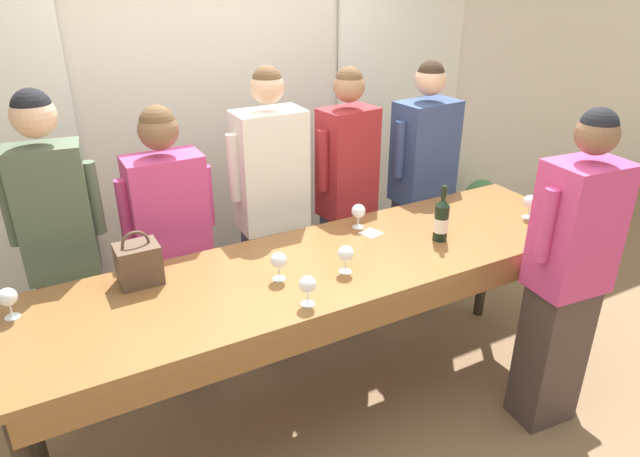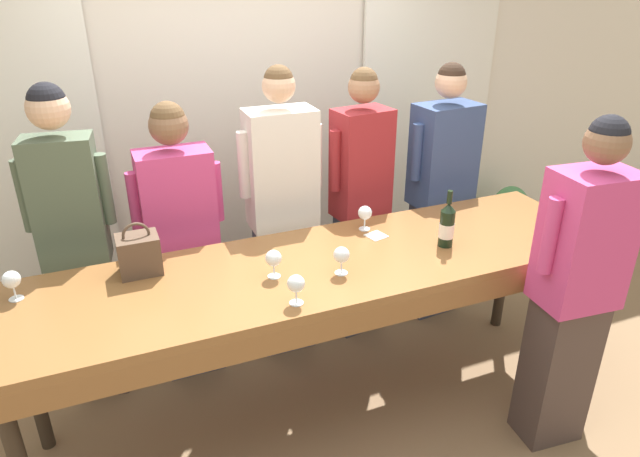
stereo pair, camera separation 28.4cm
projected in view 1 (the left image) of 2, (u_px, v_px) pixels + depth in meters
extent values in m
plane|color=#846647|center=(327.00, 410.00, 3.32)|extent=(18.00, 18.00, 0.00)
cube|color=silver|center=(219.00, 116.00, 3.95)|extent=(12.00, 0.06, 2.80)
cube|color=white|center=(400.00, 103.00, 4.57)|extent=(1.14, 0.03, 2.69)
cube|color=brown|center=(328.00, 265.00, 2.91)|extent=(3.12, 0.83, 0.04)
cube|color=brown|center=(371.00, 317.00, 2.63)|extent=(2.99, 0.03, 0.12)
cylinder|color=#2D2319|center=(565.00, 303.00, 3.50)|extent=(0.07, 0.07, 0.95)
cylinder|color=#2D2319|center=(25.00, 397.00, 2.74)|extent=(0.07, 0.07, 0.95)
cylinder|color=#2D2319|center=(486.00, 257.00, 4.04)|extent=(0.07, 0.07, 0.95)
cylinder|color=black|center=(441.00, 223.00, 3.09)|extent=(0.08, 0.08, 0.20)
cone|color=black|center=(443.00, 202.00, 3.03)|extent=(0.08, 0.08, 0.04)
cylinder|color=black|center=(444.00, 192.00, 3.01)|extent=(0.03, 0.03, 0.07)
cylinder|color=white|center=(441.00, 225.00, 3.09)|extent=(0.08, 0.08, 0.08)
cube|color=brown|center=(139.00, 264.00, 2.67)|extent=(0.20, 0.16, 0.19)
torus|color=brown|center=(136.00, 244.00, 2.63)|extent=(0.13, 0.01, 0.13)
cylinder|color=white|center=(308.00, 304.00, 2.54)|extent=(0.06, 0.06, 0.00)
cylinder|color=white|center=(308.00, 297.00, 2.52)|extent=(0.01, 0.01, 0.06)
sphere|color=white|center=(308.00, 285.00, 2.49)|extent=(0.08, 0.08, 0.08)
cylinder|color=white|center=(13.00, 317.00, 2.44)|extent=(0.06, 0.06, 0.00)
cylinder|color=white|center=(11.00, 310.00, 2.43)|extent=(0.01, 0.01, 0.06)
sphere|color=white|center=(7.00, 297.00, 2.40)|extent=(0.08, 0.08, 0.08)
sphere|color=maroon|center=(8.00, 299.00, 2.40)|extent=(0.05, 0.05, 0.05)
cylinder|color=white|center=(279.00, 279.00, 2.74)|extent=(0.06, 0.06, 0.00)
cylinder|color=white|center=(279.00, 272.00, 2.72)|extent=(0.01, 0.01, 0.06)
sphere|color=white|center=(279.00, 260.00, 2.70)|extent=(0.08, 0.08, 0.08)
sphere|color=maroon|center=(279.00, 262.00, 2.70)|extent=(0.05, 0.05, 0.05)
cylinder|color=white|center=(358.00, 227.00, 3.27)|extent=(0.06, 0.06, 0.00)
cylinder|color=white|center=(358.00, 222.00, 3.26)|extent=(0.01, 0.01, 0.06)
sphere|color=white|center=(358.00, 211.00, 3.23)|extent=(0.08, 0.08, 0.08)
cylinder|color=white|center=(528.00, 217.00, 3.40)|extent=(0.06, 0.06, 0.00)
cylinder|color=white|center=(528.00, 212.00, 3.38)|extent=(0.01, 0.01, 0.06)
sphere|color=white|center=(530.00, 202.00, 3.35)|extent=(0.08, 0.08, 0.08)
cylinder|color=white|center=(345.00, 272.00, 2.80)|extent=(0.06, 0.06, 0.00)
cylinder|color=white|center=(345.00, 265.00, 2.79)|extent=(0.01, 0.01, 0.06)
sphere|color=white|center=(346.00, 254.00, 2.76)|extent=(0.08, 0.08, 0.08)
cube|color=white|center=(371.00, 233.00, 3.20)|extent=(0.12, 0.12, 0.00)
cube|color=#473833|center=(82.00, 343.00, 3.18)|extent=(0.32, 0.22, 0.88)
cube|color=#4C5B47|center=(54.00, 213.00, 2.85)|extent=(0.37, 0.26, 0.70)
sphere|color=#DBAD89|center=(33.00, 116.00, 2.64)|extent=(0.21, 0.21, 0.21)
sphere|color=black|center=(32.00, 108.00, 2.62)|extent=(0.18, 0.18, 0.18)
cylinder|color=#4C5B47|center=(94.00, 198.00, 2.89)|extent=(0.08, 0.08, 0.39)
cylinder|color=#4C5B47|center=(9.00, 209.00, 2.76)|extent=(0.08, 0.08, 0.39)
cube|color=#383D51|center=(182.00, 321.00, 3.45)|extent=(0.35, 0.21, 0.81)
cube|color=#C63D7A|center=(168.00, 211.00, 3.14)|extent=(0.41, 0.24, 0.64)
sphere|color=brown|center=(158.00, 130.00, 2.94)|extent=(0.21, 0.21, 0.21)
sphere|color=brown|center=(157.00, 123.00, 2.93)|extent=(0.19, 0.19, 0.19)
cylinder|color=#C63D7A|center=(207.00, 196.00, 3.22)|extent=(0.07, 0.07, 0.35)
cylinder|color=#C63D7A|center=(125.00, 211.00, 3.02)|extent=(0.07, 0.07, 0.35)
cube|color=#383D51|center=(275.00, 288.00, 3.70)|extent=(0.35, 0.21, 0.90)
cube|color=silver|center=(271.00, 171.00, 3.35)|extent=(0.41, 0.25, 0.71)
sphere|color=#DBAD89|center=(267.00, 87.00, 3.15)|extent=(0.19, 0.19, 0.19)
sphere|color=brown|center=(267.00, 81.00, 3.13)|extent=(0.17, 0.17, 0.17)
cylinder|color=silver|center=(304.00, 156.00, 3.43)|extent=(0.07, 0.07, 0.39)
cylinder|color=silver|center=(234.00, 168.00, 3.24)|extent=(0.07, 0.07, 0.39)
cube|color=#383D51|center=(345.00, 271.00, 3.93)|extent=(0.32, 0.23, 0.87)
cube|color=maroon|center=(347.00, 163.00, 3.60)|extent=(0.37, 0.27, 0.69)
sphere|color=#9E7051|center=(349.00, 86.00, 3.40)|extent=(0.19, 0.19, 0.19)
sphere|color=brown|center=(349.00, 81.00, 3.38)|extent=(0.17, 0.17, 0.17)
cylinder|color=maroon|center=(371.00, 149.00, 3.68)|extent=(0.08, 0.08, 0.38)
cylinder|color=maroon|center=(323.00, 161.00, 3.48)|extent=(0.08, 0.08, 0.38)
cube|color=#383D51|center=(417.00, 252.00, 4.21)|extent=(0.37, 0.25, 0.86)
cube|color=#334775|center=(425.00, 151.00, 3.88)|extent=(0.43, 0.29, 0.68)
sphere|color=#DBAD89|center=(430.00, 80.00, 3.67)|extent=(0.20, 0.20, 0.20)
sphere|color=#332319|center=(431.00, 74.00, 3.66)|extent=(0.18, 0.18, 0.18)
cylinder|color=#334775|center=(449.00, 139.00, 3.97)|extent=(0.08, 0.08, 0.38)
cylinder|color=#334775|center=(400.00, 149.00, 3.74)|extent=(0.08, 0.08, 0.38)
cube|color=#473833|center=(551.00, 354.00, 3.12)|extent=(0.34, 0.26, 0.85)
cube|color=#C63D7A|center=(577.00, 228.00, 2.80)|extent=(0.39, 0.31, 0.67)
sphere|color=brown|center=(597.00, 134.00, 2.60)|extent=(0.20, 0.20, 0.20)
sphere|color=black|center=(599.00, 126.00, 2.58)|extent=(0.17, 0.17, 0.17)
cylinder|color=#C63D7A|center=(547.00, 225.00, 2.70)|extent=(0.08, 0.08, 0.37)
cylinder|color=#C63D7A|center=(610.00, 211.00, 2.85)|extent=(0.08, 0.08, 0.37)
cylinder|color=#4C4C51|center=(476.00, 237.00, 5.18)|extent=(0.23, 0.23, 0.20)
ellipsoid|color=#47844C|center=(480.00, 205.00, 5.04)|extent=(0.33, 0.33, 0.48)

